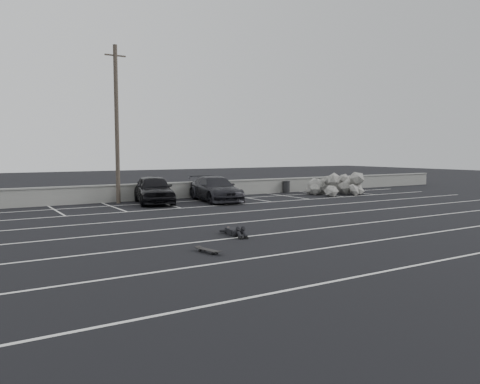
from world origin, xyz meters
TOP-DOWN VIEW (x-y plane):
  - ground at (0.00, 0.00)m, footprint 120.00×120.00m
  - seawall at (0.00, 14.00)m, footprint 50.00×0.45m
  - stall_lines at (-0.08, 4.41)m, footprint 36.00×20.05m
  - car_left at (-2.42, 12.00)m, footprint 2.98×5.19m
  - car_right at (1.28, 11.19)m, footprint 2.74×5.43m
  - utility_pole at (-4.18, 13.20)m, footprint 1.23×0.25m
  - trash_bin at (8.57, 13.60)m, footprint 0.65×0.65m
  - riprap_pile at (10.79, 10.86)m, footprint 4.51×3.46m
  - person at (-3.69, 0.68)m, footprint 1.49×2.37m
  - skateboard at (-5.96, -1.68)m, footprint 0.42×0.90m

SIDE VIEW (x-z plane):
  - ground at x=0.00m, z-range 0.00..0.00m
  - stall_lines at x=-0.08m, z-range 0.00..0.01m
  - skateboard at x=-5.96m, z-range 0.03..0.14m
  - person at x=-3.69m, z-range 0.00..0.42m
  - trash_bin at x=8.57m, z-range 0.01..0.88m
  - riprap_pile at x=10.79m, z-range -0.12..1.03m
  - seawall at x=0.00m, z-range 0.02..1.08m
  - car_right at x=1.28m, z-range 0.00..1.51m
  - car_left at x=-2.42m, z-range 0.00..1.66m
  - utility_pole at x=-4.18m, z-range 0.06..9.27m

